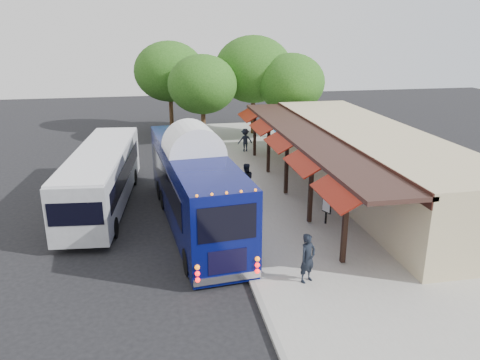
{
  "coord_description": "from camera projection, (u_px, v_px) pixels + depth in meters",
  "views": [
    {
      "loc": [
        -3.15,
        -19.26,
        8.97
      ],
      "look_at": [
        0.86,
        2.02,
        1.8
      ],
      "focal_mm": 35.0,
      "sensor_mm": 36.0,
      "label": 1
    }
  ],
  "objects": [
    {
      "name": "sidewalk",
      "position": [
        307.0,
        194.0,
        25.93
      ],
      "size": [
        10.0,
        40.0,
        0.15
      ],
      "primitive_type": "cube",
      "color": "#9E9B93",
      "rests_on": "ground"
    },
    {
      "name": "ped_c",
      "position": [
        211.0,
        147.0,
        31.64
      ],
      "size": [
        1.22,
        1.02,
        1.96
      ],
      "primitive_type": "imported",
      "rotation": [
        0.0,
        0.0,
        3.71
      ],
      "color": "black",
      "rests_on": "sidewalk"
    },
    {
      "name": "tree_right",
      "position": [
        291.0,
        83.0,
        37.23
      ],
      "size": [
        5.44,
        5.44,
        6.96
      ],
      "color": "#382314",
      "rests_on": "ground"
    },
    {
      "name": "ground",
      "position": [
        230.0,
        232.0,
        21.34
      ],
      "size": [
        90.0,
        90.0,
        0.0
      ],
      "primitive_type": "plane",
      "color": "black",
      "rests_on": "ground"
    },
    {
      "name": "sign_board",
      "position": [
        326.0,
        207.0,
        21.64
      ],
      "size": [
        0.26,
        0.53,
        1.23
      ],
      "rotation": [
        0.0,
        0.0,
        0.41
      ],
      "color": "black",
      "rests_on": "sidewalk"
    },
    {
      "name": "ped_d",
      "position": [
        245.0,
        140.0,
        34.23
      ],
      "size": [
        1.14,
        0.72,
        1.69
      ],
      "primitive_type": "imported",
      "rotation": [
        0.0,
        0.0,
        3.23
      ],
      "color": "black",
      "rests_on": "sidewalk"
    },
    {
      "name": "ped_a",
      "position": [
        308.0,
        258.0,
        16.69
      ],
      "size": [
        0.8,
        0.71,
        1.84
      ],
      "primitive_type": "imported",
      "rotation": [
        0.0,
        0.0,
        0.49
      ],
      "color": "black",
      "rests_on": "sidewalk"
    },
    {
      "name": "ped_b",
      "position": [
        246.0,
        180.0,
        25.19
      ],
      "size": [
        0.93,
        0.75,
        1.83
      ],
      "primitive_type": "imported",
      "rotation": [
        0.0,
        0.0,
        3.08
      ],
      "color": "black",
      "rests_on": "sidewalk"
    },
    {
      "name": "tree_far",
      "position": [
        169.0,
        71.0,
        40.42
      ],
      "size": [
        6.07,
        6.07,
        7.77
      ],
      "color": "#382314",
      "rests_on": "ground"
    },
    {
      "name": "tree_mid",
      "position": [
        253.0,
        69.0,
        38.68
      ],
      "size": [
        6.45,
        6.45,
        8.26
      ],
      "color": "#382314",
      "rests_on": "ground"
    },
    {
      "name": "tree_left",
      "position": [
        202.0,
        84.0,
        36.34
      ],
      "size": [
        5.4,
        5.4,
        6.92
      ],
      "color": "#382314",
      "rests_on": "ground"
    },
    {
      "name": "curb",
      "position": [
        218.0,
        200.0,
        25.06
      ],
      "size": [
        0.2,
        40.0,
        0.16
      ],
      "primitive_type": "cube",
      "color": "gray",
      "rests_on": "ground"
    },
    {
      "name": "city_bus",
      "position": [
        102.0,
        176.0,
        23.89
      ],
      "size": [
        3.46,
        11.39,
        3.01
      ],
      "rotation": [
        0.0,
        0.0,
        -0.09
      ],
      "color": "gray",
      "rests_on": "ground"
    },
    {
      "name": "station_shelter",
      "position": [
        366.0,
        160.0,
        25.97
      ],
      "size": [
        8.15,
        20.0,
        3.6
      ],
      "color": "#C5B689",
      "rests_on": "ground"
    },
    {
      "name": "coach_bus",
      "position": [
        194.0,
        183.0,
        21.55
      ],
      "size": [
        3.71,
        12.22,
        3.85
      ],
      "rotation": [
        0.0,
        0.0,
        0.1
      ],
      "color": "#060C4F",
      "rests_on": "ground"
    }
  ]
}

